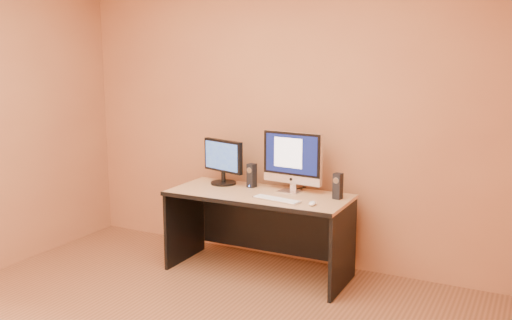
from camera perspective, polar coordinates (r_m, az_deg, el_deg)
The scene contains 10 objects.
walls at distance 3.28m, azimuth -12.03°, elevation 1.31°, with size 4.00×4.00×2.60m, color #A16741, non-canonical shape.
desk at distance 4.76m, azimuth 0.25°, elevation -7.37°, with size 1.49×0.65×0.69m, color tan, non-canonical shape.
imac at distance 4.67m, azimuth 3.49°, elevation -0.15°, with size 0.53×0.20×0.51m, color silver, non-canonical shape.
second_monitor at distance 4.96m, azimuth -3.30°, elevation -0.22°, with size 0.45×0.22×0.39m, color black, non-canonical shape.
speaker_left at distance 4.86m, azimuth -0.43°, elevation -1.56°, with size 0.06×0.07×0.20m, color black, non-canonical shape.
speaker_right at distance 4.52m, azimuth 8.18°, elevation -2.60°, with size 0.06×0.07×0.20m, color black, non-canonical shape.
keyboard at distance 4.45m, azimuth 2.07°, elevation -3.96°, with size 0.40×0.11×0.02m, color silver.
mouse at distance 4.32m, azimuth 5.66°, elevation -4.32°, with size 0.05×0.09×0.03m, color white.
cable_a at distance 4.82m, azimuth 4.57°, elevation -2.91°, with size 0.01×0.01×0.20m, color black.
cable_b at distance 4.83m, azimuth 4.21°, elevation -2.86°, with size 0.01×0.01×0.17m, color black.
Camera 1 is at (2.05, -2.50, 1.82)m, focal length 40.00 mm.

